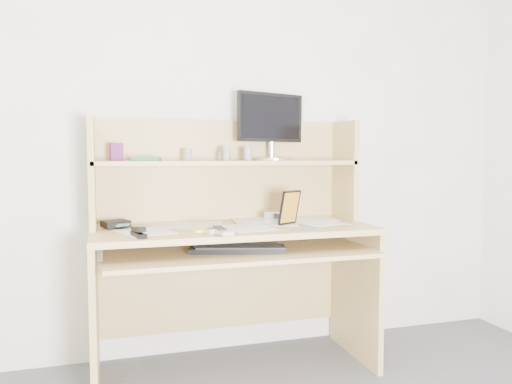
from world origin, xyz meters
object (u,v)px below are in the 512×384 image
object	(u,v)px
tv_remote	(220,231)
game_case	(289,207)
keyboard	(237,248)
monitor	(271,125)
desk	(231,235)

from	to	relation	value
tv_remote	game_case	bearing A→B (deg)	12.56
keyboard	tv_remote	bearing A→B (deg)	-126.45
game_case	monitor	distance (m)	0.51
desk	keyboard	xyz separation A→B (m)	(-0.02, -0.23, -0.03)
game_case	monitor	xyz separation A→B (m)	(-0.01, 0.27, 0.44)
tv_remote	monitor	bearing A→B (deg)	37.95
tv_remote	monitor	distance (m)	0.79
keyboard	tv_remote	size ratio (longest dim) A/B	2.42
tv_remote	game_case	distance (m)	0.45
desk	tv_remote	size ratio (longest dim) A/B	7.07
keyboard	tv_remote	xyz separation A→B (m)	(-0.10, -0.08, 0.10)
game_case	monitor	bearing A→B (deg)	64.31
tv_remote	desk	bearing A→B (deg)	56.92
desk	tv_remote	xyz separation A→B (m)	(-0.13, -0.31, 0.07)
desk	monitor	distance (m)	0.66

